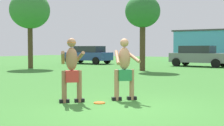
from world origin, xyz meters
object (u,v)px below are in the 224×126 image
Objects in this scene: frisbee at (99,103)px; car_blue_far_end at (88,55)px; tree_right_field at (30,11)px; player_in_green at (124,68)px; player_with_cap at (72,67)px; car_gray_near_post at (199,56)px; tree_behind_players at (143,13)px.

car_blue_far_end is (-12.13, 15.83, 0.81)m from frisbee.
frisbee is 0.06× the size of tree_right_field.
player_with_cap is at bearing -133.47° from player_in_green.
tree_behind_players reaches higher than car_gray_near_post.
frisbee is 15.24m from tree_right_field.
tree_right_field is at bearing -165.46° from tree_behind_players.
car_gray_near_post is 0.95× the size of tree_behind_players.
frisbee is at bearing -81.74° from car_gray_near_post.
tree_right_field reaches higher than car_blue_far_end.
player_with_cap reaches higher than car_blue_far_end.
car_gray_near_post is at bearing 6.59° from car_blue_far_end.
player_in_green is at bearing -50.50° from car_blue_far_end.
player_with_cap reaches higher than car_gray_near_post.
player_with_cap is at bearing -158.58° from frisbee.
player_in_green is at bearing -80.34° from car_gray_near_post.
car_blue_far_end is at bearing 129.50° from player_in_green.
car_blue_far_end is 0.81× the size of tree_right_field.
tree_right_field is 1.14× the size of tree_behind_players.
player_with_cap is 14.66m from tree_right_field.
tree_behind_players reaches higher than player_with_cap.
frisbee is at bearing -36.34° from tree_right_field.
car_blue_far_end is 0.93× the size of tree_behind_players.
frisbee is 17.14m from car_gray_near_post.
tree_right_field is (-11.17, 8.99, 3.07)m from player_with_cap.
tree_behind_players reaches higher than frisbee.
player_in_green is 1.19m from frisbee.
car_blue_far_end is 7.79m from tree_right_field.
player_with_cap is 0.32× the size of tree_right_field.
car_gray_near_post is at bearing 74.87° from tree_behind_players.
car_gray_near_post is at bearing 95.90° from player_with_cap.
player_with_cap is 0.38× the size of car_gray_near_post.
player_in_green is (0.97, 1.03, -0.04)m from player_with_cap.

